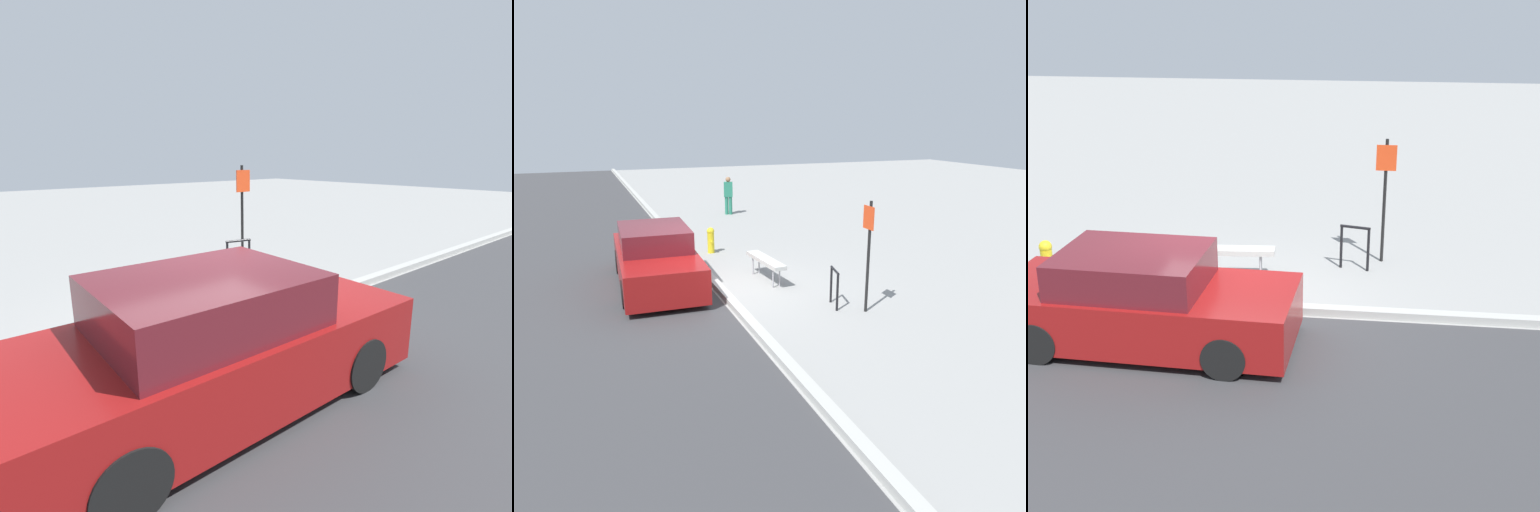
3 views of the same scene
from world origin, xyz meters
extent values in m
plane|color=gray|center=(0.00, 0.00, 0.00)|extent=(60.00, 60.00, 0.00)
cube|color=#A8A8A3|center=(0.00, 0.00, 0.07)|extent=(60.00, 0.20, 0.13)
cylinder|color=#99999E|center=(-0.82, 1.15, 0.23)|extent=(0.04, 0.04, 0.47)
cylinder|color=#99999E|center=(0.33, 1.24, 0.23)|extent=(0.04, 0.04, 0.47)
cylinder|color=#99999E|center=(-0.84, 1.32, 0.23)|extent=(0.04, 0.04, 0.47)
cylinder|color=#99999E|center=(0.32, 1.41, 0.23)|extent=(0.04, 0.04, 0.47)
cube|color=#B2B2AD|center=(-0.25, 1.28, 0.51)|extent=(1.68, 0.44, 0.10)
cylinder|color=black|center=(1.69, 2.04, 0.40)|extent=(0.05, 0.05, 0.80)
cylinder|color=black|center=(2.18, 1.92, 0.40)|extent=(0.05, 0.05, 0.80)
cylinder|color=black|center=(1.93, 1.98, 0.80)|extent=(0.55, 0.18, 0.05)
cylinder|color=black|center=(2.43, 2.46, 1.15)|extent=(0.06, 0.06, 2.30)
cube|color=red|center=(2.43, 2.42, 1.97)|extent=(0.36, 0.02, 0.46)
cylinder|color=black|center=(0.45, -0.52, 0.30)|extent=(0.61, 0.20, 0.60)
cylinder|color=black|center=(0.39, -2.11, 0.30)|extent=(0.61, 0.20, 0.60)
cylinder|color=black|center=(-2.15, -0.42, 0.30)|extent=(0.61, 0.20, 0.60)
cylinder|color=black|center=(-2.21, -2.01, 0.30)|extent=(0.61, 0.20, 0.60)
cube|color=maroon|center=(-0.88, -1.27, 0.51)|extent=(4.26, 1.89, 0.75)
cube|color=#59171F|center=(-1.05, -1.26, 1.13)|extent=(2.07, 1.64, 0.53)
camera|label=1|loc=(-3.05, -4.30, 2.47)|focal=28.00mm
camera|label=2|loc=(10.67, -2.90, 3.84)|focal=35.00mm
camera|label=3|loc=(2.19, -10.11, 4.79)|focal=50.00mm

